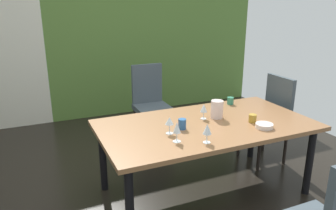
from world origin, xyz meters
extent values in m
cube|color=black|center=(0.00, 0.00, -0.01)|extent=(5.66, 5.49, 0.02)
cube|color=#547934|center=(1.02, 2.69, 1.32)|extent=(3.61, 0.10, 2.64)
cube|color=#8E603C|center=(0.42, -0.04, 0.71)|extent=(2.02, 1.08, 0.04)
cylinder|color=black|center=(-0.49, 0.40, 0.35)|extent=(0.07, 0.07, 0.69)
cylinder|color=black|center=(1.33, 0.40, 0.35)|extent=(0.07, 0.07, 0.69)
cylinder|color=black|center=(-0.49, -0.49, 0.35)|extent=(0.07, 0.07, 0.69)
cylinder|color=black|center=(1.33, -0.49, 0.35)|extent=(0.07, 0.07, 0.69)
cube|color=#424D55|center=(1.38, 0.27, 0.48)|extent=(0.44, 0.44, 0.07)
cube|color=#424D55|center=(1.58, 0.27, 0.74)|extent=(0.05, 0.42, 0.53)
cylinder|color=black|center=(1.19, 0.08, 0.22)|extent=(0.04, 0.04, 0.44)
cylinder|color=black|center=(1.19, 0.46, 0.22)|extent=(0.04, 0.04, 0.44)
cylinder|color=black|center=(1.57, 0.08, 0.22)|extent=(0.04, 0.04, 0.44)
cylinder|color=black|center=(1.57, 0.46, 0.22)|extent=(0.04, 0.04, 0.44)
cube|color=#424D55|center=(0.39, 1.29, 0.48)|extent=(0.44, 0.44, 0.07)
cube|color=#424D55|center=(0.39, 1.49, 0.76)|extent=(0.42, 0.05, 0.56)
cylinder|color=black|center=(0.58, 1.10, 0.22)|extent=(0.04, 0.04, 0.44)
cylinder|color=black|center=(0.20, 1.10, 0.22)|extent=(0.04, 0.04, 0.44)
cylinder|color=black|center=(0.58, 1.48, 0.22)|extent=(0.04, 0.04, 0.44)
cylinder|color=black|center=(0.20, 1.48, 0.22)|extent=(0.04, 0.04, 0.44)
cylinder|color=silver|center=(0.00, -0.13, 0.73)|extent=(0.07, 0.07, 0.00)
cylinder|color=silver|center=(0.00, -0.13, 0.78)|extent=(0.01, 0.01, 0.08)
cone|color=silver|center=(0.00, -0.13, 0.85)|extent=(0.07, 0.07, 0.06)
cylinder|color=silver|center=(-0.01, -0.31, 0.73)|extent=(0.07, 0.07, 0.00)
cylinder|color=silver|center=(-0.01, -0.31, 0.77)|extent=(0.01, 0.01, 0.08)
cone|color=silver|center=(-0.01, -0.31, 0.86)|extent=(0.06, 0.06, 0.09)
cylinder|color=silver|center=(0.20, -0.43, 0.73)|extent=(0.06, 0.06, 0.00)
cylinder|color=silver|center=(0.20, -0.43, 0.77)|extent=(0.01, 0.01, 0.07)
cone|color=silver|center=(0.20, -0.43, 0.85)|extent=(0.07, 0.07, 0.09)
cylinder|color=silver|center=(0.46, 0.07, 0.73)|extent=(0.06, 0.06, 0.00)
cylinder|color=silver|center=(0.46, 0.07, 0.77)|extent=(0.01, 0.01, 0.07)
cone|color=silver|center=(0.46, 0.07, 0.85)|extent=(0.07, 0.07, 0.08)
cylinder|color=silver|center=(0.84, -0.36, 0.75)|extent=(0.16, 0.16, 0.04)
cylinder|color=#285793|center=(0.15, -0.08, 0.78)|extent=(0.07, 0.07, 0.10)
cylinder|color=#AC842A|center=(0.84, -0.19, 0.77)|extent=(0.07, 0.07, 0.08)
cylinder|color=#307C5F|center=(0.97, 0.37, 0.77)|extent=(0.07, 0.07, 0.08)
cylinder|color=beige|center=(0.59, 0.05, 0.82)|extent=(0.12, 0.12, 0.18)
cone|color=beige|center=(0.65, 0.05, 0.89)|extent=(0.04, 0.04, 0.03)
camera|label=1|loc=(-1.08, -2.54, 1.84)|focal=35.00mm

